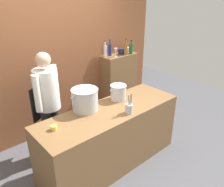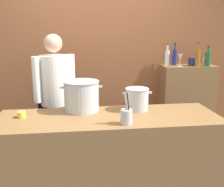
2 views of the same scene
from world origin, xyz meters
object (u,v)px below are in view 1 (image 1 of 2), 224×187
object	(u,v)px
wine_bottle_amber	(126,49)
wine_bottle_green	(131,49)
stockpot_large	(85,100)
wine_bottle_clear	(105,51)
wine_bottle_cobalt	(110,50)
butter_jar	(54,128)
spice_tin_navy	(121,51)
utensil_crock	(129,108)
stockpot_small	(118,92)
spice_tin_cream	(128,50)
chef	(48,100)
wine_glass_short	(116,51)

from	to	relation	value
wine_bottle_amber	wine_bottle_green	world-z (taller)	wine_bottle_amber
stockpot_large	wine_bottle_clear	bearing A→B (deg)	40.33
stockpot_large	wine_bottle_cobalt	distance (m)	1.71
wine_bottle_cobalt	wine_bottle_green	bearing A→B (deg)	-21.55
butter_jar	spice_tin_navy	distance (m)	2.45
utensil_crock	wine_bottle_cobalt	xyz separation A→B (m)	(0.96, 1.48, 0.35)
wine_bottle_amber	spice_tin_navy	distance (m)	0.12
stockpot_small	wine_bottle_amber	distance (m)	1.43
butter_jar	wine_bottle_green	size ratio (longest dim) A/B	0.29
wine_bottle_cobalt	wine_bottle_amber	bearing A→B (deg)	-30.78
spice_tin_cream	stockpot_small	bearing A→B (deg)	-140.12
stockpot_large	stockpot_small	distance (m)	0.56
chef	stockpot_small	size ratio (longest dim) A/B	5.46
spice_tin_cream	stockpot_large	bearing A→B (deg)	-151.39
butter_jar	wine_bottle_green	bearing A→B (deg)	23.68
chef	wine_bottle_cobalt	xyz separation A→B (m)	(1.64, 0.53, 0.36)
chef	wine_bottle_amber	distance (m)	1.98
chef	spice_tin_cream	size ratio (longest dim) A/B	16.16
butter_jar	wine_bottle_green	world-z (taller)	wine_bottle_green
spice_tin_navy	spice_tin_cream	bearing A→B (deg)	3.11
utensil_crock	wine_bottle_cobalt	bearing A→B (deg)	57.02
wine_bottle_cobalt	spice_tin_cream	bearing A→B (deg)	-5.84
wine_bottle_cobalt	wine_glass_short	distance (m)	0.14
utensil_crock	spice_tin_cream	xyz separation A→B (m)	(1.42, 1.44, 0.29)
wine_bottle_amber	spice_tin_cream	world-z (taller)	wine_bottle_amber
spice_tin_cream	wine_bottle_cobalt	bearing A→B (deg)	174.16
stockpot_large	wine_bottle_amber	distance (m)	1.85
wine_bottle_clear	spice_tin_navy	world-z (taller)	wine_bottle_clear
chef	wine_bottle_cobalt	size ratio (longest dim) A/B	5.24
stockpot_large	chef	bearing A→B (deg)	121.30
utensil_crock	wine_bottle_cobalt	world-z (taller)	wine_bottle_cobalt
wine_bottle_amber	wine_glass_short	distance (m)	0.24
chef	stockpot_small	world-z (taller)	chef
chef	spice_tin_navy	world-z (taller)	chef
wine_bottle_clear	wine_glass_short	bearing A→B (deg)	-50.75
utensil_crock	stockpot_large	bearing A→B (deg)	129.64
stockpot_large	wine_bottle_clear	size ratio (longest dim) A/B	1.40
butter_jar	wine_glass_short	xyz separation A→B (m)	(1.94, 1.05, 0.40)
stockpot_large	wine_bottle_cobalt	xyz separation A→B (m)	(1.34, 1.03, 0.27)
butter_jar	spice_tin_cream	size ratio (longest dim) A/B	0.77
chef	wine_bottle_clear	bearing A→B (deg)	169.23
wine_bottle_amber	wine_bottle_green	distance (m)	0.15
stockpot_large	wine_bottle_clear	distance (m)	1.65
stockpot_large	utensil_crock	xyz separation A→B (m)	(0.38, -0.46, -0.08)
wine_bottle_cobalt	spice_tin_navy	distance (m)	0.26
butter_jar	wine_glass_short	size ratio (longest dim) A/B	0.46
wine_glass_short	wine_bottle_amber	bearing A→B (deg)	-5.88
utensil_crock	wine_bottle_amber	world-z (taller)	wine_bottle_amber
stockpot_small	spice_tin_cream	bearing A→B (deg)	39.88
stockpot_large	wine_bottle_amber	bearing A→B (deg)	28.29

